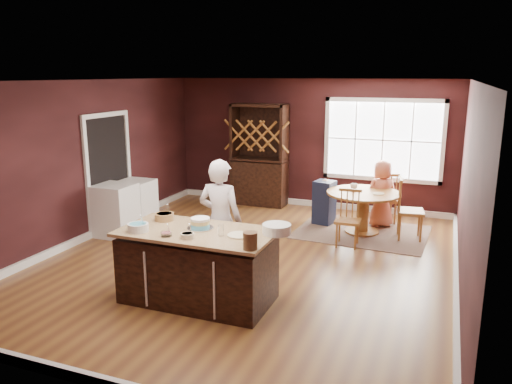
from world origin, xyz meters
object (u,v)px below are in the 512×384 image
chair_south (348,218)px  dryer (137,203)px  seated_woman (381,194)px  hutch (259,155)px  chair_east (411,209)px  baker (220,221)px  washer (116,210)px  high_chair (324,202)px  kitchen_island (198,267)px  chair_north (385,197)px  dining_table (363,204)px  layer_cake (200,223)px  toddler (327,182)px

chair_south → dryer: (-3.92, -0.26, -0.04)m
seated_woman → hutch: (-2.70, 0.71, 0.46)m
dryer → chair_east: bearing=11.8°
chair_south → hutch: (-2.33, 2.04, 0.61)m
chair_south → seated_woman: (0.36, 1.33, 0.15)m
baker → washer: bearing=-23.9°
baker → high_chair: 3.22m
kitchen_island → chair_south: 3.02m
chair_north → high_chair: (-1.07, -0.48, -0.07)m
washer → seated_woman: bearing=27.5°
dining_table → baker: bearing=-117.7°
dining_table → chair_east: bearing=-4.5°
chair_south → layer_cake: bearing=-120.6°
seated_woman → high_chair: (-1.02, -0.22, -0.19)m
kitchen_island → chair_north: chair_north is taller
toddler → chair_south: bearing=-61.4°
layer_cake → hutch: size_ratio=0.15×
chair_east → hutch: size_ratio=0.50×
high_chair → toddler: 0.38m
chair_north → dryer: 4.71m
chair_south → washer: size_ratio=1.04×
chair_north → hutch: hutch is taller
high_chair → hutch: 2.02m
hutch → washer: 3.40m
kitchen_island → layer_cake: layer_cake is taller
kitchen_island → layer_cake: size_ratio=5.78×
dining_table → chair_east: chair_east is taller
chair_east → hutch: bearing=59.7°
layer_cake → high_chair: size_ratio=0.38×
toddler → washer: (-3.28, -2.07, -0.35)m
chair_east → hutch: (-3.27, 1.29, 0.54)m
hutch → dryer: hutch is taller
chair_south → dryer: chair_south is taller
hutch → chair_north: bearing=-9.4°
baker → dryer: baker is taller
chair_north → washer: 4.99m
toddler → washer: size_ratio=0.28×
layer_cake → seated_woman: bearing=66.4°
chair_east → seated_woman: (-0.57, 0.57, 0.08)m
layer_cake → high_chair: (0.70, 3.71, -0.55)m
layer_cake → hutch: 4.75m
chair_east → kitchen_island: bearing=137.7°
baker → chair_east: size_ratio=1.56×
kitchen_island → seated_woman: seated_woman is taller
chair_south → chair_north: chair_north is taller
dining_table → chair_south: 0.83m
washer → kitchen_island: bearing=-35.1°
chair_east → high_chair: size_ratio=1.25×
hutch → layer_cake: bearing=-78.1°
high_chair → baker: bearing=-91.0°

